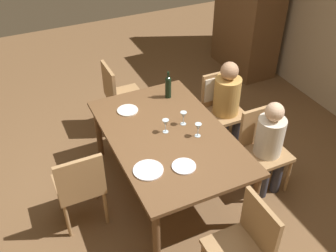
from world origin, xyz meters
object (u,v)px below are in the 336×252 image
at_px(chair_far_left, 221,99).
at_px(dinner_plate_host, 184,166).
at_px(person_man_bearded, 228,100).
at_px(dinner_plate_guest_right, 148,170).
at_px(chair_right_end, 246,242).
at_px(chair_far_right, 262,143).
at_px(chair_near, 80,184).
at_px(wine_glass_near_left, 183,116).
at_px(wine_glass_near_right, 198,127).
at_px(dining_table, 168,140).
at_px(armoire_cabinet, 249,3).
at_px(wine_bottle_tall_green, 168,86).
at_px(chair_left_end, 119,93).
at_px(dinner_plate_guest_left, 128,110).
at_px(person_woman_host, 270,142).
at_px(wine_glass_centre, 166,123).

relative_size(chair_far_left, dinner_plate_host, 4.14).
distance_m(person_man_bearded, dinner_plate_guest_right, 1.57).
bearing_deg(chair_right_end, chair_far_right, -41.96).
height_order(chair_near, person_man_bearded, person_man_bearded).
bearing_deg(wine_glass_near_left, chair_near, -81.72).
bearing_deg(chair_near, wine_glass_near_right, -3.22).
height_order(dining_table, chair_right_end, chair_right_end).
xyz_separation_m(dining_table, wine_glass_near_left, (-0.08, 0.22, 0.18)).
distance_m(dining_table, chair_far_left, 1.10).
bearing_deg(armoire_cabinet, chair_far_left, -42.81).
height_order(dining_table, wine_bottle_tall_green, wine_bottle_tall_green).
xyz_separation_m(wine_glass_near_left, dinner_plate_host, (0.58, -0.29, -0.10)).
bearing_deg(dinner_plate_host, person_man_bearded, 130.51).
height_order(wine_glass_near_right, dinner_plate_guest_right, wine_glass_near_right).
height_order(dinner_plate_host, dinner_plate_guest_right, same).
bearing_deg(chair_left_end, dinner_plate_guest_right, -10.04).
relative_size(wine_bottle_tall_green, dinner_plate_guest_left, 1.42).
bearing_deg(chair_left_end, wine_glass_near_right, 13.30).
height_order(chair_near, wine_glass_near_left, chair_near).
height_order(chair_left_end, wine_bottle_tall_green, wine_bottle_tall_green).
height_order(chair_left_end, person_woman_host, person_woman_host).
bearing_deg(wine_glass_near_right, dining_table, -121.32).
relative_size(wine_glass_centre, dinner_plate_guest_left, 0.65).
xyz_separation_m(chair_left_end, dinner_plate_guest_right, (1.70, -0.30, 0.23)).
relative_size(armoire_cabinet, chair_far_right, 2.37).
height_order(person_woman_host, wine_glass_near_left, person_woman_host).
bearing_deg(chair_left_end, person_man_bearded, 49.03).
xyz_separation_m(chair_far_left, dinner_plate_host, (1.03, -1.04, 0.17)).
xyz_separation_m(armoire_cabinet, wine_glass_centre, (1.97, -2.34, -0.24)).
distance_m(chair_far_left, person_man_bearded, 0.16).
relative_size(dining_table, dinner_plate_guest_left, 8.00).
relative_size(person_man_bearded, dinner_plate_guest_left, 5.01).
distance_m(armoire_cabinet, dinner_plate_guest_left, 2.96).
relative_size(chair_far_right, person_woman_host, 0.84).
height_order(wine_glass_near_left, wine_glass_near_right, same).
bearing_deg(dinner_plate_guest_right, chair_near, -119.30).
bearing_deg(dining_table, wine_glass_near_left, 111.26).
distance_m(wine_bottle_tall_green, dinner_plate_guest_right, 1.24).
bearing_deg(chair_right_end, dinner_plate_guest_left, 9.57).
height_order(person_man_bearded, wine_glass_near_right, person_man_bearded).
bearing_deg(chair_right_end, person_man_bearded, -27.44).
bearing_deg(wine_glass_centre, wine_glass_near_right, 53.08).
distance_m(chair_right_end, person_woman_host, 1.23).
xyz_separation_m(dining_table, wine_bottle_tall_green, (-0.62, 0.30, 0.22)).
bearing_deg(dinner_plate_host, wine_glass_centre, 172.76).
xyz_separation_m(chair_far_left, dinner_plate_guest_right, (0.94, -1.35, 0.17)).
xyz_separation_m(wine_glass_centre, wine_glass_near_right, (0.20, 0.26, 0.00)).
distance_m(person_woman_host, dinner_plate_guest_right, 1.35).
relative_size(wine_glass_near_left, wine_glass_near_right, 1.00).
bearing_deg(chair_left_end, chair_far_left, 54.04).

